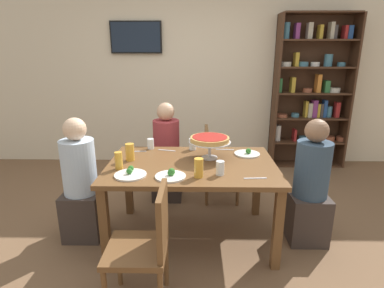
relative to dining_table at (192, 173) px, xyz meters
name	(u,v)px	position (x,y,z in m)	size (l,w,h in m)	color
ground_plane	(192,236)	(0.00, 0.00, -0.65)	(12.00, 12.00, 0.00)	brown
rear_partition	(194,72)	(0.00, 2.20, 0.75)	(8.00, 0.12, 2.80)	beige
dining_table	(192,173)	(0.00, 0.00, 0.00)	(1.48, 0.99, 0.74)	brown
bookshelf	(312,91)	(1.73, 2.01, 0.48)	(1.14, 0.30, 2.21)	#422819
television	(136,37)	(-0.84, 2.11, 1.24)	(0.74, 0.05, 0.45)	black
diner_head_east	(310,191)	(1.06, -0.02, -0.16)	(0.34, 0.34, 1.15)	#382D28
diner_far_left	(167,159)	(-0.31, 0.82, -0.16)	(0.34, 0.34, 1.15)	#382D28
diner_head_west	(81,188)	(-1.01, 0.00, -0.16)	(0.34, 0.34, 1.15)	#382D28
chair_far_right	(216,160)	(0.26, 0.80, -0.16)	(0.40, 0.40, 0.87)	brown
chair_near_left	(147,243)	(-0.28, -0.82, -0.16)	(0.40, 0.40, 0.87)	brown
deep_dish_pizza_stand	(210,140)	(0.16, 0.14, 0.26)	(0.39, 0.39, 0.21)	silver
salad_plate_near_diner	(247,153)	(0.53, 0.25, 0.10)	(0.24, 0.24, 0.07)	white
salad_plate_far_diner	(171,175)	(-0.16, -0.31, 0.11)	(0.24, 0.24, 0.07)	white
salad_plate_spare	(130,174)	(-0.49, -0.28, 0.10)	(0.26, 0.26, 0.06)	white
beer_glass_amber_tall	(119,161)	(-0.61, -0.14, 0.16)	(0.06, 0.06, 0.15)	gold
beer_glass_amber_short	(130,152)	(-0.56, 0.07, 0.17)	(0.08, 0.08, 0.16)	gold
beer_glass_amber_spare	(199,168)	(0.06, -0.31, 0.17)	(0.07, 0.07, 0.16)	gold
water_glass_clear_near	(192,144)	(0.00, 0.40, 0.15)	(0.07, 0.07, 0.12)	white
water_glass_clear_far	(220,168)	(0.23, -0.26, 0.15)	(0.07, 0.07, 0.12)	white
water_glass_clear_spare	(151,144)	(-0.43, 0.42, 0.14)	(0.07, 0.07, 0.10)	white
cutlery_fork_near	(167,150)	(-0.26, 0.37, 0.09)	(0.18, 0.02, 0.01)	silver
cutlery_knife_near	(255,178)	(0.50, -0.33, 0.09)	(0.18, 0.02, 0.01)	silver
cutlery_fork_far	(225,150)	(0.33, 0.40, 0.09)	(0.18, 0.02, 0.01)	silver
cutlery_knife_far	(137,151)	(-0.55, 0.33, 0.09)	(0.18, 0.02, 0.01)	silver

